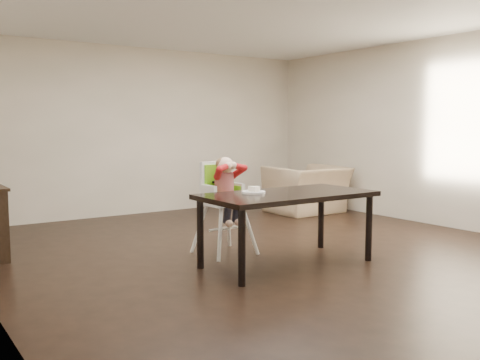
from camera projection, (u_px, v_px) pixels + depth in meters
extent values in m
plane|color=black|center=(278.00, 254.00, 6.02)|extent=(7.00, 7.00, 0.00)
cube|color=#BFB69E|center=(146.00, 131.00, 8.76)|extent=(6.00, 0.02, 2.70)
cube|color=#BFB69E|center=(445.00, 132.00, 7.57)|extent=(0.02, 7.00, 2.70)
cube|color=white|center=(280.00, 8.00, 5.75)|extent=(6.00, 7.00, 0.02)
cube|color=black|center=(287.00, 195.00, 5.49)|extent=(1.80, 0.90, 0.05)
cylinder|color=black|center=(242.00, 248.00, 4.76)|extent=(0.07, 0.07, 0.70)
cylinder|color=black|center=(369.00, 228.00, 5.68)|extent=(0.07, 0.07, 0.70)
cylinder|color=black|center=(200.00, 234.00, 5.37)|extent=(0.07, 0.07, 0.70)
cylinder|color=black|center=(321.00, 218.00, 6.29)|extent=(0.07, 0.07, 0.70)
cylinder|color=white|center=(220.00, 233.00, 5.72)|extent=(0.04, 0.04, 0.58)
cylinder|color=white|center=(250.00, 229.00, 5.97)|extent=(0.04, 0.04, 0.58)
cylinder|color=white|center=(199.00, 227.00, 6.05)|extent=(0.04, 0.04, 0.58)
cylinder|color=white|center=(228.00, 223.00, 6.30)|extent=(0.04, 0.04, 0.58)
cube|color=white|center=(224.00, 203.00, 5.98)|extent=(0.43, 0.39, 0.05)
cube|color=#70C819|center=(224.00, 199.00, 5.98)|extent=(0.35, 0.33, 0.03)
cube|color=white|center=(216.00, 180.00, 6.08)|extent=(0.42, 0.07, 0.43)
cube|color=#70C819|center=(218.00, 182.00, 6.06)|extent=(0.35, 0.04, 0.39)
cube|color=black|center=(217.00, 182.00, 5.96)|extent=(0.04, 0.19, 0.02)
cube|color=black|center=(226.00, 182.00, 6.04)|extent=(0.04, 0.19, 0.02)
cylinder|color=red|center=(224.00, 186.00, 5.96)|extent=(0.25, 0.25, 0.28)
sphere|color=beige|center=(225.00, 165.00, 5.92)|extent=(0.20, 0.20, 0.19)
ellipsoid|color=brown|center=(224.00, 164.00, 5.94)|extent=(0.20, 0.19, 0.14)
sphere|color=beige|center=(228.00, 166.00, 5.82)|extent=(0.09, 0.09, 0.08)
sphere|color=beige|center=(233.00, 165.00, 5.87)|extent=(0.09, 0.09, 0.08)
cylinder|color=white|center=(253.00, 193.00, 5.42)|extent=(0.24, 0.24, 0.02)
torus|color=white|center=(253.00, 192.00, 5.42)|extent=(0.24, 0.24, 0.01)
imported|color=tan|center=(307.00, 182.00, 8.85)|extent=(1.18, 0.77, 1.03)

